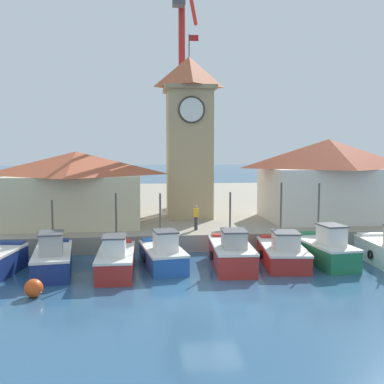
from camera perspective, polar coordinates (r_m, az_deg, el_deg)
ground_plane at (r=19.39m, az=2.43°, el=-13.48°), size 300.00×300.00×0.00m
quay_wharf at (r=47.14m, az=-2.88°, el=-1.47°), size 120.00×40.00×1.05m
fishing_boat_left_inner at (r=24.12m, az=-17.27°, el=-8.04°), size 2.44×5.10×3.65m
fishing_boat_mid_left at (r=23.32m, az=-9.64°, el=-8.41°), size 1.91×4.95×4.03m
fishing_boat_center at (r=24.13m, az=-3.74°, el=-7.89°), size 2.56×4.66×3.91m
fishing_boat_mid_right at (r=24.18m, az=5.04°, el=-7.73°), size 2.25×5.04×3.96m
fishing_boat_right_inner at (r=25.26m, az=11.42°, el=-7.48°), size 2.75×5.25×4.42m
fishing_boat_right_outer at (r=25.89m, az=16.37°, el=-7.01°), size 2.36×5.05×4.39m
clock_tower at (r=34.21m, az=-0.37°, el=7.40°), size 3.79×3.79×13.67m
warehouse_left at (r=32.09m, az=-14.44°, el=0.60°), size 9.13×6.93×5.04m
warehouse_right at (r=34.54m, az=16.87°, el=1.65°), size 9.45×6.50×5.93m
port_crane_near at (r=39.14m, az=-1.23°, el=9.87°), size 3.19×8.45×21.78m
mooring_buoy at (r=20.66m, az=-19.47°, el=-11.44°), size 0.79×0.79×0.79m
dock_worker_near_tower at (r=28.99m, az=0.51°, el=-3.19°), size 0.34×0.22×1.62m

